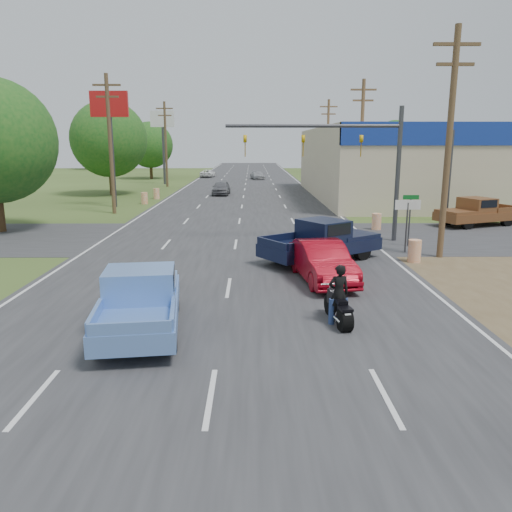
{
  "coord_description": "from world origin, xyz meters",
  "views": [
    {
      "loc": [
        0.87,
        -9.35,
        5.1
      ],
      "look_at": [
        0.99,
        7.52,
        1.3
      ],
      "focal_mm": 35.0,
      "sensor_mm": 36.0,
      "label": 1
    }
  ],
  "objects_px": {
    "red_convertible": "(322,262)",
    "motorcycle": "(339,309)",
    "brown_pickup": "(476,212)",
    "blue_pickup": "(141,299)",
    "distant_car_silver": "(258,175)",
    "rider": "(339,296)",
    "distant_car_grey": "(221,188)",
    "navy_pickup": "(323,240)",
    "distant_car_white": "(208,174)"
  },
  "relations": [
    {
      "from": "blue_pickup",
      "to": "motorcycle",
      "type": "bearing_deg",
      "value": -4.31
    },
    {
      "from": "blue_pickup",
      "to": "distant_car_white",
      "type": "relative_size",
      "value": 1.31
    },
    {
      "from": "rider",
      "to": "distant_car_silver",
      "type": "relative_size",
      "value": 0.4
    },
    {
      "from": "red_convertible",
      "to": "rider",
      "type": "distance_m",
      "value": 4.6
    },
    {
      "from": "distant_car_grey",
      "to": "blue_pickup",
      "type": "bearing_deg",
      "value": -87.77
    },
    {
      "from": "red_convertible",
      "to": "rider",
      "type": "height_order",
      "value": "rider"
    },
    {
      "from": "motorcycle",
      "to": "distant_car_silver",
      "type": "distance_m",
      "value": 60.68
    },
    {
      "from": "brown_pickup",
      "to": "distant_car_white",
      "type": "distance_m",
      "value": 51.97
    },
    {
      "from": "navy_pickup",
      "to": "distant_car_white",
      "type": "xyz_separation_m",
      "value": [
        -10.07,
        57.14,
        -0.35
      ]
    },
    {
      "from": "red_convertible",
      "to": "distant_car_white",
      "type": "relative_size",
      "value": 1.09
    },
    {
      "from": "red_convertible",
      "to": "brown_pickup",
      "type": "bearing_deg",
      "value": 39.95
    },
    {
      "from": "motorcycle",
      "to": "rider",
      "type": "distance_m",
      "value": 0.38
    },
    {
      "from": "rider",
      "to": "blue_pickup",
      "type": "height_order",
      "value": "blue_pickup"
    },
    {
      "from": "blue_pickup",
      "to": "distant_car_silver",
      "type": "height_order",
      "value": "blue_pickup"
    },
    {
      "from": "motorcycle",
      "to": "rider",
      "type": "relative_size",
      "value": 1.22
    },
    {
      "from": "distant_car_grey",
      "to": "distant_car_white",
      "type": "distance_m",
      "value": 27.9
    },
    {
      "from": "navy_pickup",
      "to": "distant_car_grey",
      "type": "distance_m",
      "value": 30.16
    },
    {
      "from": "distant_car_silver",
      "to": "distant_car_white",
      "type": "relative_size",
      "value": 1.0
    },
    {
      "from": "motorcycle",
      "to": "blue_pickup",
      "type": "height_order",
      "value": "blue_pickup"
    },
    {
      "from": "distant_car_white",
      "to": "red_convertible",
      "type": "bearing_deg",
      "value": 105.44
    },
    {
      "from": "red_convertible",
      "to": "distant_car_white",
      "type": "height_order",
      "value": "red_convertible"
    },
    {
      "from": "red_convertible",
      "to": "blue_pickup",
      "type": "height_order",
      "value": "blue_pickup"
    },
    {
      "from": "red_convertible",
      "to": "motorcycle",
      "type": "height_order",
      "value": "red_convertible"
    },
    {
      "from": "brown_pickup",
      "to": "distant_car_silver",
      "type": "bearing_deg",
      "value": -4.45
    },
    {
      "from": "navy_pickup",
      "to": "motorcycle",
      "type": "bearing_deg",
      "value": -39.48
    },
    {
      "from": "navy_pickup",
      "to": "blue_pickup",
      "type": "bearing_deg",
      "value": -71.53
    },
    {
      "from": "motorcycle",
      "to": "rider",
      "type": "xyz_separation_m",
      "value": [
        -0.01,
        0.05,
        0.38
      ]
    },
    {
      "from": "red_convertible",
      "to": "motorcycle",
      "type": "relative_size",
      "value": 2.24
    },
    {
      "from": "red_convertible",
      "to": "distant_car_grey",
      "type": "xyz_separation_m",
      "value": [
        -5.8,
        32.92,
        -0.04
      ]
    },
    {
      "from": "motorcycle",
      "to": "distant_car_white",
      "type": "relative_size",
      "value": 0.49
    },
    {
      "from": "blue_pickup",
      "to": "distant_car_silver",
      "type": "xyz_separation_m",
      "value": [
        3.9,
        60.95,
        -0.27
      ]
    },
    {
      "from": "navy_pickup",
      "to": "distant_car_grey",
      "type": "bearing_deg",
      "value": 157.39
    },
    {
      "from": "distant_car_grey",
      "to": "rider",
      "type": "bearing_deg",
      "value": -79.31
    },
    {
      "from": "motorcycle",
      "to": "distant_car_white",
      "type": "height_order",
      "value": "distant_car_white"
    },
    {
      "from": "distant_car_silver",
      "to": "distant_car_grey",
      "type": "bearing_deg",
      "value": -108.7
    },
    {
      "from": "motorcycle",
      "to": "brown_pickup",
      "type": "distance_m",
      "value": 21.23
    },
    {
      "from": "distant_car_silver",
      "to": "motorcycle",
      "type": "bearing_deg",
      "value": -97.39
    },
    {
      "from": "navy_pickup",
      "to": "brown_pickup",
      "type": "distance_m",
      "value": 14.65
    },
    {
      "from": "red_convertible",
      "to": "distant_car_white",
      "type": "xyz_separation_m",
      "value": [
        -9.55,
        60.57,
        -0.17
      ]
    },
    {
      "from": "rider",
      "to": "blue_pickup",
      "type": "bearing_deg",
      "value": -6.22
    },
    {
      "from": "blue_pickup",
      "to": "distant_car_white",
      "type": "xyz_separation_m",
      "value": [
        -3.81,
        65.5,
        -0.3
      ]
    },
    {
      "from": "rider",
      "to": "distant_car_silver",
      "type": "distance_m",
      "value": 60.63
    },
    {
      "from": "red_convertible",
      "to": "rider",
      "type": "bearing_deg",
      "value": -100.64
    },
    {
      "from": "brown_pickup",
      "to": "distant_car_grey",
      "type": "height_order",
      "value": "brown_pickup"
    },
    {
      "from": "red_convertible",
      "to": "rider",
      "type": "xyz_separation_m",
      "value": [
        -0.17,
        -4.6,
        0.08
      ]
    },
    {
      "from": "red_convertible",
      "to": "brown_pickup",
      "type": "distance_m",
      "value": 17.44
    },
    {
      "from": "blue_pickup",
      "to": "red_convertible",
      "type": "bearing_deg",
      "value": 33.37
    },
    {
      "from": "distant_car_grey",
      "to": "distant_car_silver",
      "type": "xyz_separation_m",
      "value": [
        3.95,
        23.1,
        -0.1
      ]
    },
    {
      "from": "red_convertible",
      "to": "brown_pickup",
      "type": "height_order",
      "value": "brown_pickup"
    },
    {
      "from": "distant_car_grey",
      "to": "navy_pickup",
      "type": "bearing_deg",
      "value": -75.76
    }
  ]
}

